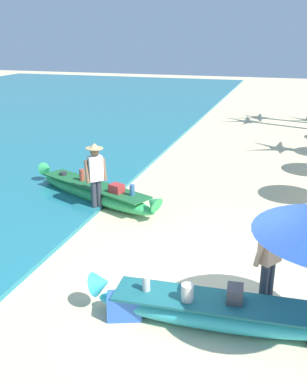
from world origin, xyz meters
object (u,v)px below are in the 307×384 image
boat_green_midground (95,192)px  person_vendor_hatted (95,172)px  person_tourist_customer (269,258)px  cooler_box (124,306)px  boat_cyan_foreground (218,312)px

boat_green_midground → person_vendor_hatted: (0.32, -0.57, 0.75)m
boat_green_midground → person_vendor_hatted: size_ratio=2.46×
person_tourist_customer → cooler_box: 2.44m
person_tourist_customer → boat_green_midground: bearing=142.0°
person_vendor_hatted → boat_green_midground: bearing=119.3°
boat_cyan_foreground → cooler_box: bearing=-171.4°
boat_green_midground → person_vendor_hatted: bearing=-60.7°
boat_cyan_foreground → boat_green_midground: bearing=132.9°
person_vendor_hatted → person_tourist_customer: bearing=-35.3°
boat_green_midground → person_tourist_customer: bearing=-38.0°
boat_green_midground → person_tourist_customer: person_tourist_customer is taller
boat_cyan_foreground → cooler_box: (-1.48, -0.22, -0.05)m
person_vendor_hatted → person_tourist_customer: 5.42m
person_tourist_customer → cooler_box: person_tourist_customer is taller
cooler_box → person_vendor_hatted: bearing=99.4°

